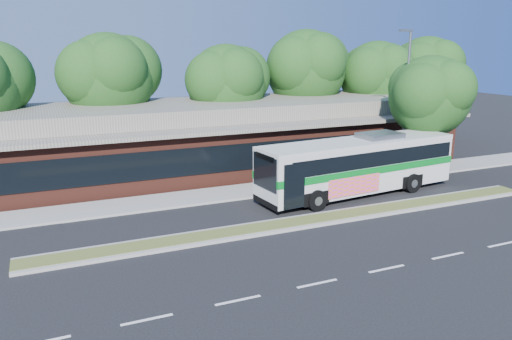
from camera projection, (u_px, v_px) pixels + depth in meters
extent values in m
plane|color=black|center=(319.00, 226.00, 23.19)|extent=(120.00, 120.00, 0.00)
cube|color=#465724|center=(312.00, 220.00, 23.71)|extent=(26.00, 1.10, 0.15)
cube|color=gray|center=(263.00, 189.00, 28.87)|extent=(44.00, 2.60, 0.12)
cube|color=#502319|center=(224.00, 143.00, 34.37)|extent=(32.00, 10.00, 3.20)
cube|color=#665F56|center=(223.00, 118.00, 33.94)|extent=(33.20, 11.20, 0.24)
cube|color=#665F56|center=(223.00, 109.00, 33.79)|extent=(30.00, 8.00, 1.00)
cube|color=black|center=(252.00, 156.00, 29.87)|extent=(30.00, 0.06, 1.60)
cylinder|color=slate|center=(406.00, 105.00, 31.13)|extent=(0.16, 0.16, 9.00)
cube|color=slate|center=(406.00, 31.00, 29.87)|extent=(0.90, 0.18, 0.14)
cylinder|color=black|center=(113.00, 136.00, 34.21)|extent=(0.44, 0.44, 4.20)
sphere|color=#133914|center=(108.00, 78.00, 33.26)|extent=(6.00, 6.00, 6.00)
sphere|color=#133914|center=(127.00, 70.00, 34.06)|extent=(4.68, 4.68, 4.68)
cylinder|color=black|center=(227.00, 133.00, 36.46)|extent=(0.44, 0.44, 3.78)
sphere|color=#133914|center=(226.00, 84.00, 35.59)|extent=(5.60, 5.60, 5.60)
sphere|color=#133914|center=(241.00, 77.00, 36.34)|extent=(4.37, 4.37, 4.37)
cylinder|color=black|center=(305.00, 121.00, 39.97)|extent=(0.44, 0.44, 4.41)
sphere|color=#133914|center=(306.00, 70.00, 38.97)|extent=(6.20, 6.20, 6.20)
sphere|color=#133914|center=(319.00, 63.00, 39.80)|extent=(4.84, 4.84, 4.84)
cylinder|color=black|center=(374.00, 122.00, 41.46)|extent=(0.44, 0.44, 3.86)
sphere|color=#133914|center=(376.00, 77.00, 40.56)|extent=(5.80, 5.80, 5.80)
sphere|color=#133914|center=(386.00, 71.00, 41.34)|extent=(4.52, 4.52, 4.52)
cylinder|color=black|center=(422.00, 115.00, 44.63)|extent=(0.44, 0.44, 4.12)
sphere|color=#133914|center=(426.00, 71.00, 43.69)|extent=(6.00, 6.00, 6.00)
sphere|color=#133914|center=(435.00, 65.00, 44.49)|extent=(4.68, 4.68, 4.68)
cube|color=beige|center=(358.00, 165.00, 27.69)|extent=(12.12, 3.70, 2.74)
cube|color=black|center=(363.00, 154.00, 27.69)|extent=(11.18, 3.65, 0.82)
cube|color=beige|center=(359.00, 142.00, 27.38)|extent=(12.14, 3.72, 0.26)
cube|color=#04681D|center=(358.00, 166.00, 27.71)|extent=(12.19, 3.76, 0.38)
cube|color=black|center=(265.00, 172.00, 24.78)|extent=(0.28, 2.23, 1.70)
cube|color=black|center=(435.00, 143.00, 30.35)|extent=(0.26, 2.07, 1.10)
cube|color=#E342AE|center=(354.00, 186.00, 26.15)|extent=(3.37, 0.38, 0.99)
cube|color=slate|center=(380.00, 135.00, 28.02)|extent=(2.53, 1.82, 0.30)
cylinder|color=black|center=(317.00, 200.00, 25.18)|extent=(1.12, 0.46, 1.09)
cylinder|color=black|center=(290.00, 188.00, 27.29)|extent=(1.12, 0.46, 1.09)
cylinder|color=black|center=(412.00, 183.00, 28.32)|extent=(1.12, 0.46, 1.09)
cylinder|color=black|center=(381.00, 173.00, 30.43)|extent=(1.12, 0.46, 1.09)
cylinder|color=black|center=(425.00, 148.00, 31.87)|extent=(0.44, 0.44, 3.53)
sphere|color=#133914|center=(430.00, 96.00, 31.07)|extent=(5.06, 5.06, 5.06)
sphere|color=#133914|center=(440.00, 89.00, 31.74)|extent=(3.94, 3.94, 3.94)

